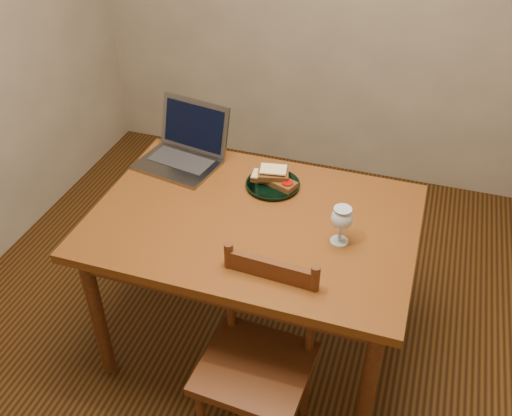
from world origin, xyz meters
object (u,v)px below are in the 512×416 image
(laptop, at_px, (185,146))
(milk_glass, at_px, (341,225))
(table, at_px, (253,234))
(chair, at_px, (257,354))
(plate, at_px, (273,185))

(laptop, bearing_deg, milk_glass, -14.30)
(table, distance_m, milk_glass, 0.40)
(milk_glass, distance_m, laptop, 0.87)
(milk_glass, bearing_deg, table, 174.00)
(chair, bearing_deg, laptop, 131.46)
(plate, distance_m, laptop, 0.46)
(table, height_order, milk_glass, milk_glass)
(milk_glass, bearing_deg, chair, -116.86)
(chair, height_order, laptop, laptop)
(table, xyz_separation_m, chair, (0.16, -0.43, -0.19))
(chair, xyz_separation_m, plate, (-0.15, 0.67, 0.29))
(milk_glass, bearing_deg, laptop, 155.54)
(chair, height_order, milk_glass, milk_glass)
(chair, relative_size, milk_glass, 2.64)
(table, height_order, plate, plate)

